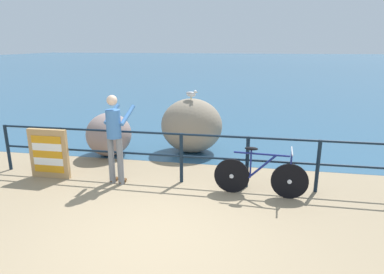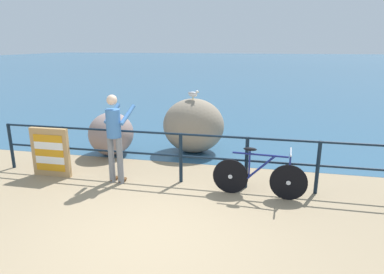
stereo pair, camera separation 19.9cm
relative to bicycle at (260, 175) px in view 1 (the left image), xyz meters
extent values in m
cube|color=#937F60|center=(-1.55, 18.32, -0.44)|extent=(120.00, 120.00, 0.10)
cube|color=#2D5675|center=(-1.55, 46.44, -0.39)|extent=(120.00, 90.00, 0.01)
cylinder|color=black|center=(-5.44, 0.35, 0.12)|extent=(0.07, 0.07, 1.02)
cylinder|color=black|center=(-4.15, 0.35, 0.12)|extent=(0.07, 0.07, 1.02)
cylinder|color=black|center=(-2.85, 0.35, 0.12)|extent=(0.07, 0.07, 1.02)
cylinder|color=black|center=(-1.55, 0.35, 0.12)|extent=(0.07, 0.07, 1.02)
cylinder|color=black|center=(-0.25, 0.35, 0.12)|extent=(0.07, 0.07, 1.02)
cylinder|color=black|center=(1.04, 0.35, 0.12)|extent=(0.07, 0.07, 1.02)
cylinder|color=black|center=(-1.55, 0.35, 0.61)|extent=(7.78, 0.04, 0.04)
cylinder|color=black|center=(-1.55, 0.35, 0.16)|extent=(7.78, 0.04, 0.04)
cylinder|color=black|center=(-0.52, 0.04, -0.06)|extent=(0.66, 0.08, 0.66)
cylinder|color=#B7BCC6|center=(-0.52, 0.04, -0.06)|extent=(0.08, 0.06, 0.08)
cylinder|color=black|center=(0.51, -0.04, -0.06)|extent=(0.66, 0.08, 0.66)
cylinder|color=#B7BCC6|center=(0.51, -0.04, -0.06)|extent=(0.08, 0.06, 0.08)
cylinder|color=navy|center=(0.00, 0.00, 0.41)|extent=(0.99, 0.10, 0.04)
cylinder|color=navy|center=(0.02, 0.00, 0.18)|extent=(0.50, 0.07, 0.50)
cylinder|color=navy|center=(-0.19, 0.01, 0.21)|extent=(0.03, 0.03, 0.53)
ellipsoid|color=black|center=(-0.19, 0.01, 0.50)|extent=(0.25, 0.12, 0.06)
cylinder|color=navy|center=(0.51, -0.04, 0.23)|extent=(0.03, 0.03, 0.57)
cylinder|color=#B7BCC6|center=(0.51, -0.04, 0.51)|extent=(0.06, 0.48, 0.03)
cylinder|color=slate|center=(-2.91, 0.07, 0.09)|extent=(0.12, 0.12, 0.95)
ellipsoid|color=#513319|center=(-2.90, 0.13, -0.35)|extent=(0.14, 0.27, 0.08)
cylinder|color=slate|center=(-2.71, 0.03, 0.09)|extent=(0.12, 0.12, 0.95)
ellipsoid|color=#513319|center=(-2.70, 0.09, -0.35)|extent=(0.14, 0.27, 0.08)
cylinder|color=#3F72B2|center=(-2.81, 0.05, 0.84)|extent=(0.28, 0.28, 0.55)
sphere|color=beige|center=(-2.81, 0.05, 1.29)|extent=(0.20, 0.20, 0.20)
cylinder|color=#3F72B2|center=(-2.95, 0.31, 0.97)|extent=(0.16, 0.52, 0.34)
cylinder|color=#3F72B2|center=(-2.59, 0.26, 0.97)|extent=(0.16, 0.52, 0.34)
cube|color=tan|center=(-4.29, 0.10, 0.13)|extent=(0.84, 0.09, 1.04)
cube|color=orange|center=(-4.29, 0.05, -0.18)|extent=(0.66, 0.01, 0.16)
cube|color=white|center=(-4.29, 0.05, -0.03)|extent=(0.66, 0.01, 0.16)
cube|color=orange|center=(-4.29, 0.05, 0.13)|extent=(0.66, 0.01, 0.16)
cube|color=white|center=(-4.29, 0.05, 0.29)|extent=(0.66, 0.01, 0.16)
cube|color=orange|center=(-4.29, 0.05, 0.44)|extent=(0.66, 0.01, 0.16)
ellipsoid|color=gray|center=(-1.71, 2.35, 0.30)|extent=(1.56, 1.30, 1.38)
ellipsoid|color=gray|center=(-3.69, 1.72, 0.14)|extent=(1.10, 1.19, 1.07)
cylinder|color=gold|center=(-1.70, 2.28, 1.02)|extent=(0.01, 0.01, 0.06)
cylinder|color=gold|center=(-1.72, 2.24, 1.02)|extent=(0.01, 0.01, 0.06)
ellipsoid|color=white|center=(-1.71, 2.26, 1.12)|extent=(0.28, 0.20, 0.13)
ellipsoid|color=#9E9EA3|center=(-1.73, 2.27, 1.15)|extent=(0.27, 0.20, 0.06)
sphere|color=white|center=(-1.60, 2.21, 1.19)|extent=(0.08, 0.08, 0.08)
cone|color=gold|center=(-1.55, 2.20, 1.18)|extent=(0.06, 0.04, 0.02)
camera|label=1|loc=(-0.19, -5.87, 2.32)|focal=31.58mm
camera|label=2|loc=(0.00, -5.83, 2.32)|focal=31.58mm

